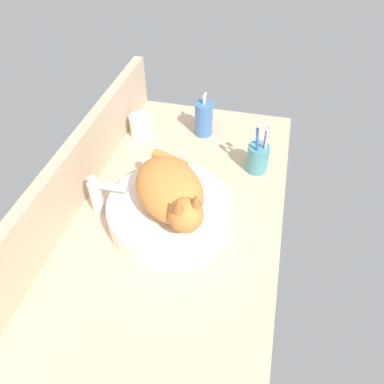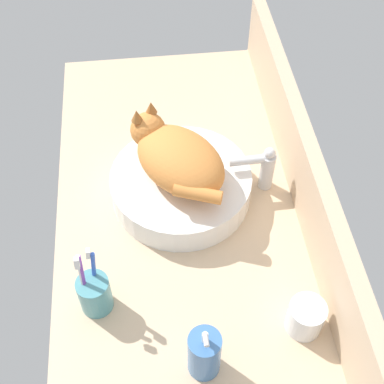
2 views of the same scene
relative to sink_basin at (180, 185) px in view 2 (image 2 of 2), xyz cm
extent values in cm
cube|color=#D1B28E|center=(2.31, 0.15, -5.73)|extent=(121.05, 62.94, 4.00)
cube|color=#CCAD8C|center=(2.31, 29.82, 5.74)|extent=(121.05, 3.60, 18.93)
cylinder|color=white|center=(0.00, 0.00, 0.00)|extent=(35.10, 35.10, 7.46)
ellipsoid|color=orange|center=(0.00, 0.00, 9.23)|extent=(30.23, 28.30, 11.00)
sphere|color=orange|center=(-9.71, -6.84, 10.73)|extent=(8.80, 8.80, 8.80)
cone|color=#A4632D|center=(-9.26, -9.21, 16.13)|extent=(2.80, 2.80, 3.20)
cone|color=#A4632D|center=(-11.79, -5.62, 16.13)|extent=(2.80, 2.80, 3.20)
cylinder|color=orange|center=(10.89, 2.99, 9.73)|extent=(6.84, 11.42, 3.20)
cylinder|color=silver|center=(-0.66, 22.05, 1.77)|extent=(3.60, 3.60, 11.00)
cylinder|color=silver|center=(-0.51, 17.05, 6.67)|extent=(2.50, 10.06, 2.20)
sphere|color=silver|center=(-0.66, 22.05, 8.47)|extent=(2.80, 2.80, 2.80)
cylinder|color=#3F72B2|center=(45.04, -0.31, 2.50)|extent=(6.55, 6.55, 12.46)
cylinder|color=silver|center=(45.04, -0.31, 10.13)|extent=(1.20, 1.20, 2.80)
cylinder|color=silver|center=(46.24, -0.31, 11.53)|extent=(2.20, 1.00, 1.00)
cylinder|color=teal|center=(28.70, -21.22, 0.97)|extent=(7.04, 7.04, 9.41)
cylinder|color=blue|center=(26.61, -20.77, 5.17)|extent=(1.27, 2.61, 17.02)
cube|color=white|center=(26.61, -20.77, 13.67)|extent=(1.25, 1.04, 2.49)
cylinder|color=white|center=(28.56, -23.01, 5.17)|extent=(4.38, 1.17, 16.83)
cube|color=white|center=(28.56, -23.01, 13.67)|extent=(1.67, 0.84, 2.61)
cylinder|color=purple|center=(28.62, -22.82, 5.17)|extent=(4.48, 1.08, 16.81)
cube|color=white|center=(28.62, -22.82, 13.67)|extent=(1.68, 0.83, 2.61)
cylinder|color=white|center=(38.70, 22.30, 0.25)|extent=(7.83, 7.83, 7.95)
cylinder|color=silver|center=(38.70, 22.30, -1.03)|extent=(6.89, 6.89, 5.40)
camera|label=1|loc=(-68.93, -22.33, 77.20)|focal=35.00mm
camera|label=2|loc=(85.45, -6.91, 102.99)|focal=50.00mm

